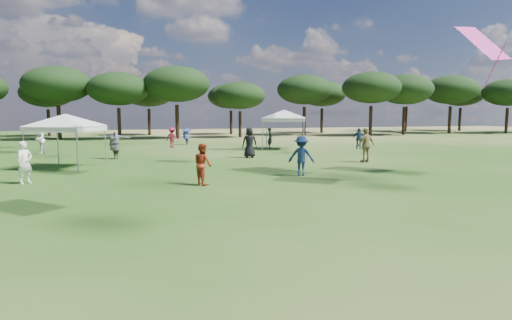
# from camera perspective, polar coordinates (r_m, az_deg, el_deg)

# --- Properties ---
(tree_line) EXTENTS (108.78, 17.63, 7.77)m
(tree_line) POSITION_cam_1_polar(r_m,az_deg,el_deg) (49.14, -12.00, 9.34)
(tree_line) COLOR black
(tree_line) RESTS_ON ground
(tent_left) EXTENTS (5.23, 5.23, 2.97)m
(tent_left) POSITION_cam_1_polar(r_m,az_deg,el_deg) (22.94, -24.06, 5.33)
(tent_left) COLOR gray
(tent_left) RESTS_ON ground
(tent_right) EXTENTS (5.74, 5.74, 3.23)m
(tent_right) POSITION_cam_1_polar(r_m,az_deg,el_deg) (32.03, 3.79, 6.47)
(tent_right) COLOR gray
(tent_right) RESTS_ON ground
(festival_crowd) EXTENTS (31.48, 22.05, 1.91)m
(festival_crowd) POSITION_cam_1_polar(r_m,az_deg,el_deg) (25.69, -17.57, 1.89)
(festival_crowd) COLOR silver
(festival_crowd) RESTS_ON ground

